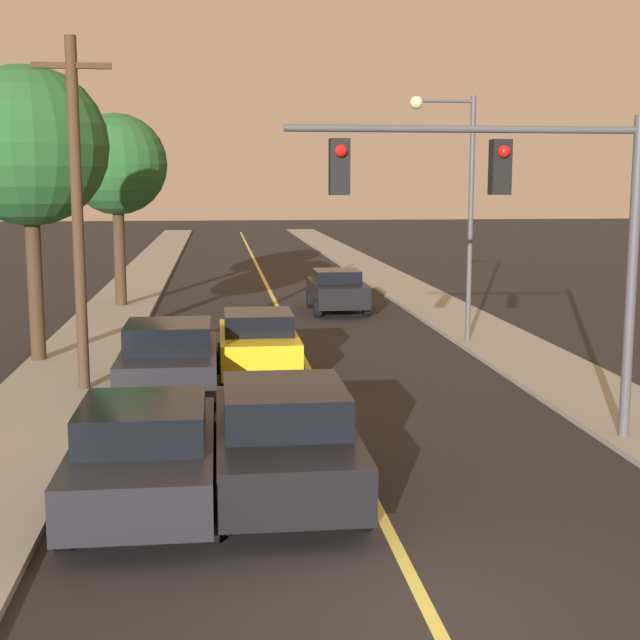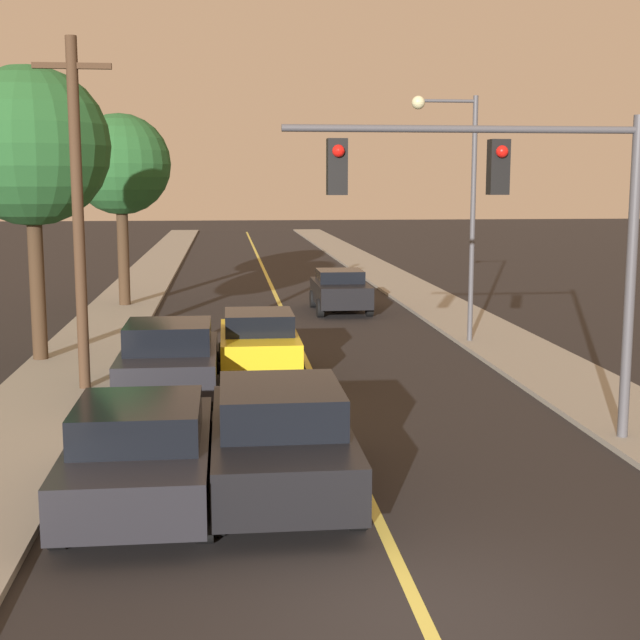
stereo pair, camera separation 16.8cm
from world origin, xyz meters
name	(u,v)px [view 1 (the left image)]	position (x,y,z in m)	size (l,w,h in m)	color
ground_plane	(431,617)	(0.00, 0.00, 0.00)	(200.00, 200.00, 0.00)	black
road_surface	(261,273)	(0.00, 36.00, 0.01)	(8.93, 80.00, 0.01)	black
sidewalk_left	(145,274)	(-5.72, 36.00, 0.06)	(2.50, 80.00, 0.12)	gray
sidewalk_right	(373,271)	(5.72, 36.00, 0.06)	(2.50, 80.00, 0.12)	gray
car_near_lane_front	(284,438)	(-1.25, 3.89, 0.86)	(2.06, 4.67, 1.67)	black
car_near_lane_second	(258,344)	(-1.25, 11.92, 0.79)	(1.90, 3.93, 1.56)	gold
car_outer_lane_front	(145,453)	(-3.22, 3.57, 0.80)	(2.03, 4.33, 1.55)	black
car_outer_lane_second	(169,359)	(-3.22, 10.22, 0.82)	(2.12, 4.08, 1.61)	black
car_far_oncoming	(337,290)	(2.01, 22.30, 0.77)	(1.90, 3.89, 1.47)	black
traffic_signal_mast	(517,206)	(2.80, 5.85, 4.13)	(6.03, 0.42, 5.50)	#47474C
streetlamp_right	(456,184)	(4.38, 15.54, 4.47)	(1.83, 0.36, 6.72)	#47474C
utility_pole_left	(77,209)	(-5.07, 10.69, 3.96)	(1.60, 0.24, 7.36)	#422D1E
tree_left_near	(29,147)	(-6.67, 14.08, 5.36)	(3.88, 3.88, 7.21)	#3D2B1C
tree_left_far	(117,165)	(-5.66, 24.11, 5.12)	(3.57, 3.57, 6.83)	#3D2B1C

